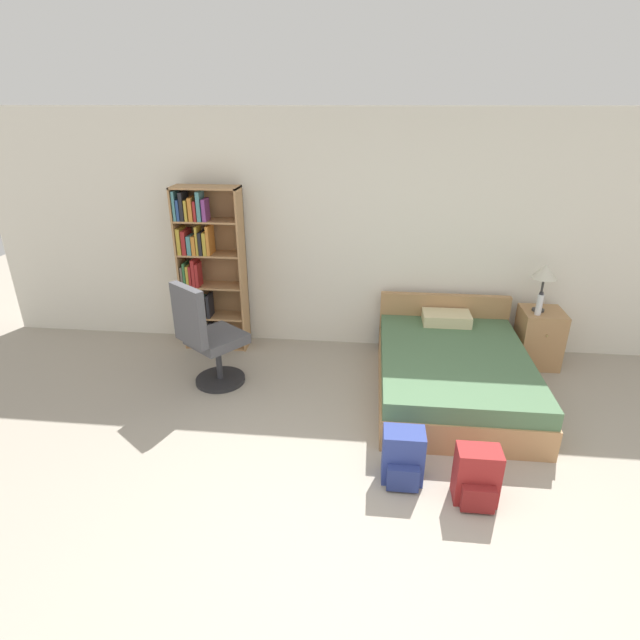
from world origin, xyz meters
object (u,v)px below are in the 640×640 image
object	(u,v)px
bed	(452,370)
backpack_red	(477,477)
bookshelf	(205,271)
table_lamp	(545,273)
backpack_blue	(403,457)
water_bottle	(539,304)
nightstand	(539,338)
office_chair	(208,339)

from	to	relation	value
bed	backpack_red	distance (m)	1.50
bookshelf	backpack_red	xyz separation A→B (m)	(2.63, -2.25, -0.71)
table_lamp	backpack_blue	xyz separation A→B (m)	(-1.47, -2.00, -0.83)
table_lamp	backpack_blue	world-z (taller)	table_lamp
water_bottle	table_lamp	bearing A→B (deg)	72.30
bookshelf	nightstand	world-z (taller)	bookshelf
bookshelf	nightstand	bearing A→B (deg)	-1.23
water_bottle	bookshelf	bearing A→B (deg)	177.05
backpack_red	bookshelf	bearing A→B (deg)	139.52
nightstand	bookshelf	bearing A→B (deg)	178.77
bed	office_chair	world-z (taller)	office_chair
bed	backpack_blue	world-z (taller)	bed
bed	bookshelf	bearing A→B (deg)	164.19
bookshelf	water_bottle	size ratio (longest dim) A/B	7.49
bed	backpack_blue	size ratio (longest dim) A/B	4.54
bed	backpack_red	bearing A→B (deg)	-90.98
office_chair	backpack_blue	bearing A→B (deg)	-32.73
nightstand	table_lamp	bearing A→B (deg)	-178.50
backpack_red	table_lamp	bearing A→B (deg)	66.10
table_lamp	backpack_blue	bearing A→B (deg)	-126.23
nightstand	backpack_red	world-z (taller)	nightstand
bed	backpack_red	world-z (taller)	bed
office_chair	water_bottle	bearing A→B (deg)	12.31
office_chair	table_lamp	xyz separation A→B (m)	(3.31, 0.82, 0.52)
water_bottle	backpack_red	distance (m)	2.33
office_chair	backpack_red	distance (m)	2.73
table_lamp	water_bottle	xyz separation A→B (m)	(-0.03, -0.10, -0.30)
bed	table_lamp	size ratio (longest dim) A/B	3.78
office_chair	water_bottle	size ratio (longest dim) A/B	4.52
bed	water_bottle	bearing A→B (deg)	32.27
backpack_blue	table_lamp	bearing A→B (deg)	53.77
office_chair	table_lamp	bearing A→B (deg)	13.89
bed	nightstand	bearing A→B (deg)	34.11
office_chair	table_lamp	distance (m)	3.45
office_chair	water_bottle	world-z (taller)	office_chair
nightstand	table_lamp	distance (m)	0.73
bookshelf	office_chair	bearing A→B (deg)	-72.55
office_chair	backpack_red	size ratio (longest dim) A/B	2.58
table_lamp	water_bottle	distance (m)	0.32
table_lamp	backpack_blue	distance (m)	2.62
office_chair	table_lamp	world-z (taller)	table_lamp
office_chair	backpack_red	world-z (taller)	office_chair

